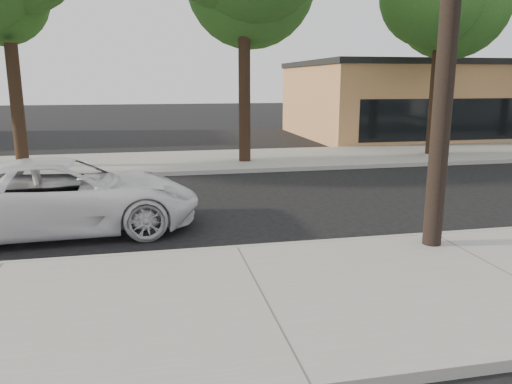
% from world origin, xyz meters
% --- Properties ---
extents(ground, '(120.00, 120.00, 0.00)m').
position_xyz_m(ground, '(0.00, 0.00, 0.00)').
color(ground, black).
rests_on(ground, ground).
extents(near_sidewalk, '(90.00, 4.40, 0.15)m').
position_xyz_m(near_sidewalk, '(0.00, -4.30, 0.07)').
color(near_sidewalk, gray).
rests_on(near_sidewalk, ground).
extents(far_sidewalk, '(90.00, 5.00, 0.15)m').
position_xyz_m(far_sidewalk, '(0.00, 8.50, 0.07)').
color(far_sidewalk, gray).
rests_on(far_sidewalk, ground).
extents(curb_near, '(90.00, 0.12, 0.16)m').
position_xyz_m(curb_near, '(0.00, -2.10, 0.07)').
color(curb_near, '#9E9B93').
rests_on(curb_near, ground).
extents(building_main, '(18.00, 10.00, 4.00)m').
position_xyz_m(building_main, '(16.00, 16.00, 2.00)').
color(building_main, '#BC7C4E').
rests_on(building_main, ground).
extents(police_cruiser, '(5.75, 2.90, 1.56)m').
position_xyz_m(police_cruiser, '(-3.31, 0.08, 0.78)').
color(police_cruiser, silver).
rests_on(police_cruiser, ground).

